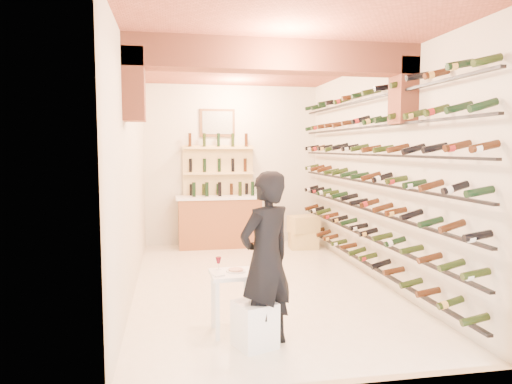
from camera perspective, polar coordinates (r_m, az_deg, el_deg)
ground at (r=6.94m, az=0.45°, el=-10.99°), size 6.00×6.00×0.00m
room_shell at (r=6.41m, az=0.91°, el=8.03°), size 3.52×6.02×3.21m
wine_rack at (r=7.12m, az=12.67°, el=1.98°), size 0.32×5.70×2.56m
back_counter at (r=9.34m, az=-4.40°, el=-3.40°), size 1.70×0.62×1.29m
back_shelving at (r=9.51m, az=-4.58°, el=0.61°), size 1.40×0.31×2.73m
tasting_table at (r=5.06m, az=-2.92°, el=-10.92°), size 0.46×0.46×0.79m
white_stool at (r=4.81m, az=-0.14°, el=-15.67°), size 0.46×0.46×0.45m
person at (r=4.65m, az=1.21°, el=-8.14°), size 0.76×0.69×1.73m
chrome_barstool at (r=7.57m, az=1.24°, el=-6.27°), size 0.38×0.38×0.74m
crate_lower at (r=9.27m, az=5.73°, el=-5.81°), size 0.56×0.41×0.32m
crate_upper at (r=9.22m, az=5.75°, el=-3.87°), size 0.61×0.48×0.32m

